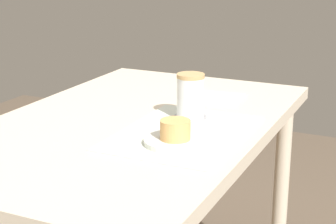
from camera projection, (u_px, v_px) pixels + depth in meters
name	position (u px, v px, depth m)	size (l,w,h in m)	color
dining_table	(133.00, 152.00, 1.49)	(1.10, 0.69, 0.71)	beige
placemat	(183.00, 133.00, 1.36)	(0.41, 0.29, 0.00)	silver
pastry_plate	(175.00, 141.00, 1.28)	(0.14, 0.14, 0.01)	silver
pastry	(175.00, 130.00, 1.27)	(0.07, 0.07, 0.04)	#E0A860
coffee_coaster	(190.00, 117.00, 1.47)	(0.09, 0.09, 0.01)	#99999E
coffee_mug	(191.00, 95.00, 1.46)	(0.11, 0.07, 0.11)	white
paper_napkin	(216.00, 98.00, 1.67)	(0.15, 0.15, 0.00)	silver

